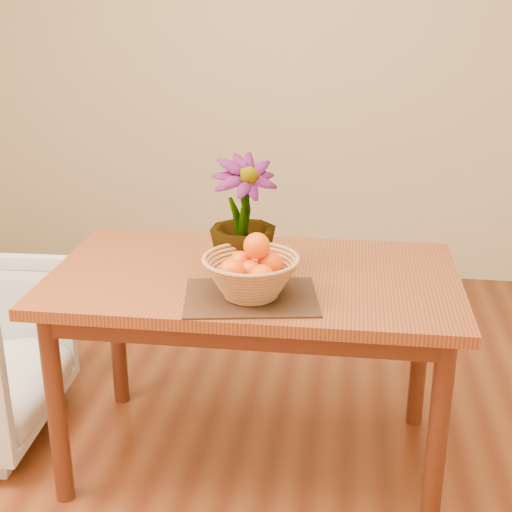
# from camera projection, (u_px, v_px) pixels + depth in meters

# --- Properties ---
(floor) EXTENTS (4.50, 4.50, 0.00)m
(floor) POSITION_uv_depth(u_px,v_px,m) (242.00, 509.00, 2.43)
(floor) COLOR brown
(floor) RESTS_ON ground
(wall_back) EXTENTS (4.00, 0.02, 2.70)m
(wall_back) POSITION_uv_depth(u_px,v_px,m) (300.00, 50.00, 4.06)
(wall_back) COLOR beige
(wall_back) RESTS_ON floor
(table) EXTENTS (1.40, 0.80, 0.75)m
(table) POSITION_uv_depth(u_px,v_px,m) (254.00, 296.00, 2.48)
(table) COLOR brown
(table) RESTS_ON floor
(placemat) EXTENTS (0.46, 0.38, 0.01)m
(placemat) POSITION_uv_depth(u_px,v_px,m) (251.00, 297.00, 2.25)
(placemat) COLOR #3A2415
(placemat) RESTS_ON table
(wicker_basket) EXTENTS (0.31, 0.31, 0.13)m
(wicker_basket) POSITION_uv_depth(u_px,v_px,m) (251.00, 278.00, 2.23)
(wicker_basket) COLOR #B87A4C
(wicker_basket) RESTS_ON placemat
(orange_pile) EXTENTS (0.19, 0.19, 0.15)m
(orange_pile) POSITION_uv_depth(u_px,v_px,m) (252.00, 265.00, 2.22)
(orange_pile) COLOR #FD4D04
(orange_pile) RESTS_ON wicker_basket
(potted_plant) EXTENTS (0.30, 0.30, 0.40)m
(potted_plant) POSITION_uv_depth(u_px,v_px,m) (243.00, 217.00, 2.38)
(potted_plant) COLOR #1A4A15
(potted_plant) RESTS_ON table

